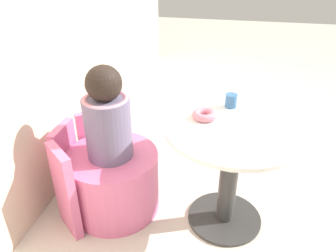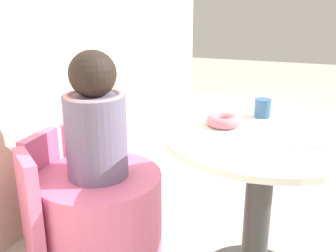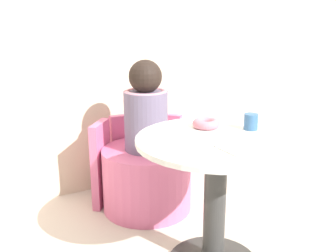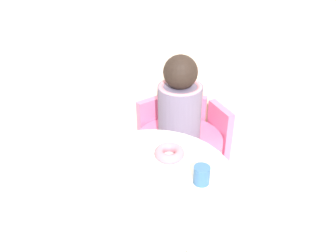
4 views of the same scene
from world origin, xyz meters
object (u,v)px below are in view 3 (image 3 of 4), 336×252
at_px(round_table, 216,178).
at_px(cup, 251,122).
at_px(child_figure, 146,109).
at_px(donut, 206,123).
at_px(tub_chair, 147,179).

distance_m(round_table, cup, 0.33).
relative_size(child_figure, donut, 4.02).
bearing_deg(cup, child_figure, 110.48).
height_order(round_table, donut, donut).
relative_size(tub_chair, child_figure, 1.01).
xyz_separation_m(donut, cup, (0.17, -0.13, 0.02)).
bearing_deg(cup, round_table, -171.84).
distance_m(child_figure, donut, 0.54).
bearing_deg(donut, child_figure, 98.25).
height_order(child_figure, cup, child_figure).
relative_size(tub_chair, cup, 7.12).
distance_m(round_table, donut, 0.28).
distance_m(round_table, tub_chair, 0.75).
bearing_deg(child_figure, tub_chair, 0.00).
relative_size(round_table, donut, 5.45).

